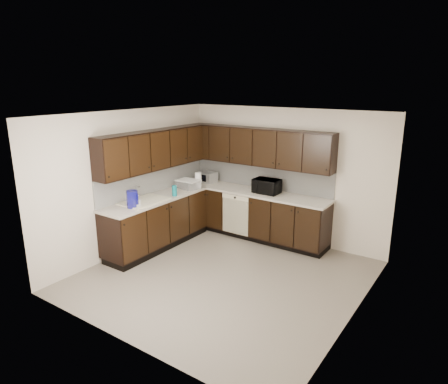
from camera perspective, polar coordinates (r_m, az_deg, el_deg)
The scene contains 20 objects.
floor at distance 6.40m, azimuth -0.02°, elevation -11.97°, with size 4.00×4.00×0.00m, color gray.
ceiling at distance 5.69m, azimuth -0.02°, elevation 10.96°, with size 4.00×4.00×0.00m, color white.
wall_back at distance 7.60m, azimuth 8.56°, elevation 2.40°, with size 4.00×0.02×2.50m, color beige.
wall_left at distance 7.21m, azimuth -13.24°, elevation 1.43°, with size 0.02×4.00×2.50m, color beige.
wall_right at distance 5.12m, azimuth 18.82°, elevation -4.77°, with size 0.02×4.00×2.50m, color beige.
wall_front at distance 4.52m, azimuth -14.67°, elevation -7.17°, with size 4.00×0.02×2.50m, color beige.
lower_cabinets at distance 7.60m, azimuth -1.54°, elevation -4.01°, with size 3.00×2.80×0.90m.
countertop at distance 7.44m, azimuth -1.59°, elevation -0.34°, with size 3.03×2.83×0.04m.
backsplash at distance 7.66m, azimuth -1.94°, elevation 2.13°, with size 3.00×2.80×0.48m.
upper_cabinets at distance 7.39m, azimuth -1.79°, elevation 6.30°, with size 3.00×2.80×0.70m.
dishwasher at distance 7.63m, azimuth 1.65°, elevation -2.88°, with size 0.58×0.04×0.78m.
sink at distance 7.07m, azimuth -11.38°, elevation -1.83°, with size 0.54×0.82×0.42m.
microwave at distance 7.46m, azimuth 6.09°, elevation 0.83°, with size 0.48×0.33×0.27m, color black.
soap_bottle_a at distance 6.73m, azimuth -12.34°, elevation -1.37°, with size 0.09×0.09×0.20m, color gray.
soap_bottle_b at distance 6.93m, azimuth -13.51°, elevation -0.78°, with size 0.09×0.09×0.24m, color gray.
toaster_oven at distance 8.25m, azimuth -2.29°, elevation 2.15°, with size 0.34×0.25×0.21m, color silver.
storage_bin at distance 7.80m, azimuth -5.13°, elevation 1.11°, with size 0.41×0.30×0.16m, color white.
blue_pitcher at distance 6.74m, azimuth -12.97°, elevation -1.00°, with size 0.19×0.19×0.29m, color #100F8A.
teal_tumbler at distance 7.29m, azimuth -7.09°, elevation 0.17°, with size 0.09×0.09×0.19m, color #0C7884.
paper_towel_roll at distance 7.90m, azimuth -3.71°, elevation 1.79°, with size 0.13×0.13×0.28m, color white.
Camera 1 is at (3.21, -4.68, 2.95)m, focal length 32.00 mm.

